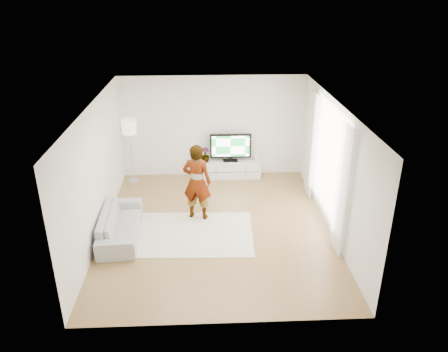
{
  "coord_description": "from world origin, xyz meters",
  "views": [
    {
      "loc": [
        -0.23,
        -8.44,
        5.04
      ],
      "look_at": [
        0.19,
        0.4,
        1.08
      ],
      "focal_mm": 35.0,
      "sensor_mm": 36.0,
      "label": 1
    }
  ],
  "objects_px": {
    "television": "(231,147)",
    "player": "(197,182)",
    "sofa": "(120,224)",
    "floor_lamp": "(129,129)",
    "media_console": "(230,169)",
    "rug": "(193,233)"
  },
  "relations": [
    {
      "from": "floor_lamp",
      "to": "television",
      "type": "bearing_deg",
      "value": 4.23
    },
    {
      "from": "player",
      "to": "floor_lamp",
      "type": "distance_m",
      "value": 2.82
    },
    {
      "from": "player",
      "to": "sofa",
      "type": "bearing_deg",
      "value": 39.0
    },
    {
      "from": "player",
      "to": "floor_lamp",
      "type": "height_order",
      "value": "player"
    },
    {
      "from": "rug",
      "to": "floor_lamp",
      "type": "relative_size",
      "value": 1.47
    },
    {
      "from": "television",
      "to": "media_console",
      "type": "bearing_deg",
      "value": -90.0
    },
    {
      "from": "television",
      "to": "player",
      "type": "relative_size",
      "value": 0.63
    },
    {
      "from": "television",
      "to": "sofa",
      "type": "bearing_deg",
      "value": -129.96
    },
    {
      "from": "television",
      "to": "floor_lamp",
      "type": "height_order",
      "value": "floor_lamp"
    },
    {
      "from": "television",
      "to": "sofa",
      "type": "relative_size",
      "value": 0.56
    },
    {
      "from": "media_console",
      "to": "player",
      "type": "xyz_separation_m",
      "value": [
        -0.9,
        -2.28,
        0.67
      ]
    },
    {
      "from": "rug",
      "to": "sofa",
      "type": "xyz_separation_m",
      "value": [
        -1.55,
        -0.01,
        0.29
      ]
    },
    {
      "from": "media_console",
      "to": "player",
      "type": "height_order",
      "value": "player"
    },
    {
      "from": "sofa",
      "to": "floor_lamp",
      "type": "relative_size",
      "value": 1.14
    },
    {
      "from": "television",
      "to": "player",
      "type": "distance_m",
      "value": 2.48
    },
    {
      "from": "television",
      "to": "floor_lamp",
      "type": "relative_size",
      "value": 0.64
    },
    {
      "from": "sofa",
      "to": "floor_lamp",
      "type": "height_order",
      "value": "floor_lamp"
    },
    {
      "from": "media_console",
      "to": "television",
      "type": "xyz_separation_m",
      "value": [
        0.0,
        0.03,
        0.66
      ]
    },
    {
      "from": "media_console",
      "to": "sofa",
      "type": "relative_size",
      "value": 0.82
    },
    {
      "from": "sofa",
      "to": "floor_lamp",
      "type": "distance_m",
      "value": 3.09
    },
    {
      "from": "player",
      "to": "sofa",
      "type": "distance_m",
      "value": 1.91
    },
    {
      "from": "player",
      "to": "floor_lamp",
      "type": "bearing_deg",
      "value": -34.74
    }
  ]
}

